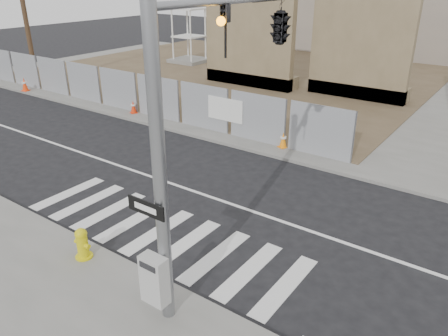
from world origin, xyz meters
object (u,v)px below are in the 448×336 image
Objects in this scene: signal_pole at (245,67)px; fire_hydrant at (82,243)px; traffic_cone_b at (133,107)px; traffic_cone_c at (149,107)px; traffic_cone_d at (283,140)px; traffic_cone_a at (25,84)px.

signal_pole reaches higher than fire_hydrant.
traffic_cone_c is at bearing 35.31° from traffic_cone_b.
traffic_cone_b is 0.99× the size of traffic_cone_d.
signal_pole is 8.56× the size of fire_hydrant.
traffic_cone_c reaches higher than traffic_cone_b.
signal_pole is 13.72m from traffic_cone_b.
traffic_cone_c reaches higher than traffic_cone_d.
traffic_cone_b is (8.65, 0.58, -0.07)m from traffic_cone_a.
traffic_cone_a is at bearing 162.37° from signal_pole.
signal_pole reaches higher than traffic_cone_a.
traffic_cone_c is 1.01× the size of traffic_cone_d.
traffic_cone_d is at bearing 2.56° from traffic_cone_a.
traffic_cone_b is at bearing -178.76° from traffic_cone_d.
traffic_cone_c is at bearing 121.14° from fire_hydrant.
fire_hydrant is (-3.05, -2.50, -4.26)m from signal_pole.
fire_hydrant is 1.24× the size of traffic_cone_c.
fire_hydrant is at bearing -49.39° from traffic_cone_b.
fire_hydrant is 1.26× the size of traffic_cone_d.
traffic_cone_d is (-2.63, 7.03, -4.34)m from signal_pole.
signal_pole is at bearing 33.55° from fire_hydrant.
fire_hydrant is 1.05× the size of traffic_cone_a.
traffic_cone_a is 1.18× the size of traffic_cone_c.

